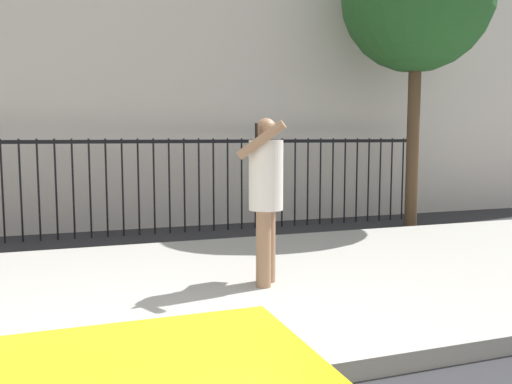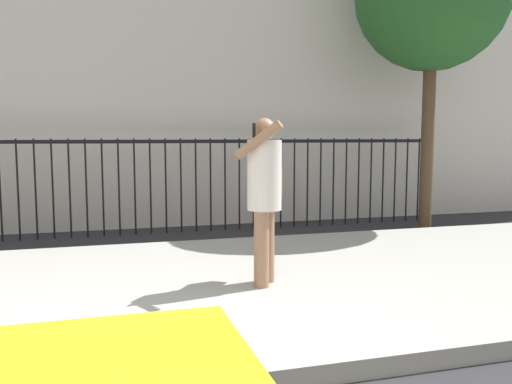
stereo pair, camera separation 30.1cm
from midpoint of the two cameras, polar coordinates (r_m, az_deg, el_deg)
name	(u,v)px [view 1 (the left image)]	position (r m, az deg, el deg)	size (l,w,h in m)	color
sidewalk	(120,298)	(5.48, -15.90, -10.82)	(28.00, 4.40, 0.15)	#9E9B93
iron_fence	(98,175)	(8.97, -17.48, 1.77)	(12.03, 0.04, 1.60)	black
pedestrian_on_phone	(267,189)	(5.31, -0.49, 0.35)	(0.62, 0.72, 1.66)	#936B4C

